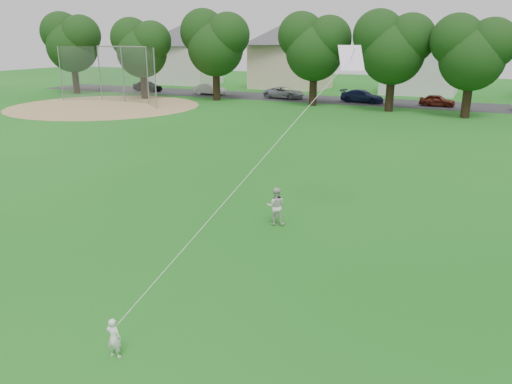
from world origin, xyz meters
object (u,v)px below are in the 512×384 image
at_px(toddler, 114,338).
at_px(baseball_backstop, 118,75).
at_px(older_boy, 276,206).
at_px(kite, 260,161).

xyz_separation_m(toddler, baseball_backstop, (-27.15, 33.91, 2.28)).
bearing_deg(older_boy, baseball_backstop, -61.00).
bearing_deg(toddler, older_boy, -98.39).
xyz_separation_m(older_boy, kite, (0.93, -3.48, 2.49)).
distance_m(kite, baseball_backstop, 40.42).
bearing_deg(kite, older_boy, 104.99).
xyz_separation_m(toddler, kite, (1.08, 4.99, 2.72)).
distance_m(toddler, baseball_backstop, 43.50).
relative_size(toddler, kite, 0.08).
height_order(toddler, baseball_backstop, baseball_backstop).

